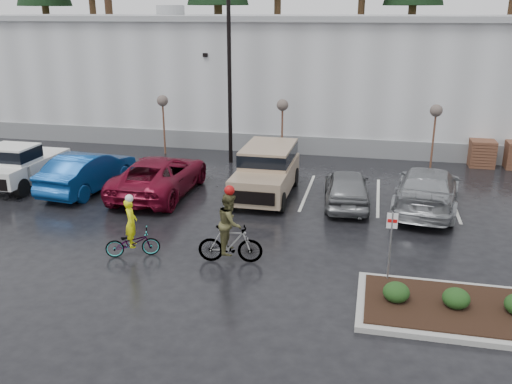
% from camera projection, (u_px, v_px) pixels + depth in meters
% --- Properties ---
extents(ground, '(120.00, 120.00, 0.00)m').
position_uv_depth(ground, '(256.00, 274.00, 16.12)').
color(ground, black).
rests_on(ground, ground).
extents(warehouse, '(60.50, 15.50, 7.20)m').
position_uv_depth(warehouse, '(329.00, 72.00, 35.32)').
color(warehouse, silver).
rests_on(warehouse, ground).
extents(wooded_ridge, '(80.00, 25.00, 6.00)m').
position_uv_depth(wooded_ridge, '(349.00, 56.00, 56.83)').
color(wooded_ridge, '#213F1A').
rests_on(wooded_ridge, ground).
extents(lamppost, '(0.50, 1.00, 9.22)m').
position_uv_depth(lamppost, '(229.00, 49.00, 26.24)').
color(lamppost, black).
rests_on(lamppost, ground).
extents(sapling_west, '(0.60, 0.60, 3.20)m').
position_uv_depth(sapling_west, '(163.00, 104.00, 28.93)').
color(sapling_west, '#4A2A1D').
rests_on(sapling_west, ground).
extents(sapling_mid, '(0.60, 0.60, 3.20)m').
position_uv_depth(sapling_mid, '(282.00, 108.00, 27.60)').
color(sapling_mid, '#4A2A1D').
rests_on(sapling_mid, ground).
extents(sapling_east, '(0.60, 0.60, 3.20)m').
position_uv_depth(sapling_east, '(436.00, 114.00, 26.06)').
color(sapling_east, '#4A2A1D').
rests_on(sapling_east, ground).
extents(pallet_stack_a, '(1.20, 1.20, 1.35)m').
position_uv_depth(pallet_stack_a, '(482.00, 153.00, 27.12)').
color(pallet_stack_a, '#4A2A1D').
rests_on(pallet_stack_a, ground).
extents(shrub_a, '(0.70, 0.70, 0.52)m').
position_uv_depth(shrub_a, '(396.00, 292.00, 14.24)').
color(shrub_a, '#123414').
rests_on(shrub_a, curb_island).
extents(shrub_b, '(0.70, 0.70, 0.52)m').
position_uv_depth(shrub_b, '(456.00, 298.00, 13.93)').
color(shrub_b, '#123414').
rests_on(shrub_b, curb_island).
extents(fire_lane_sign, '(0.30, 0.05, 2.20)m').
position_uv_depth(fire_lane_sign, '(391.00, 239.00, 15.08)').
color(fire_lane_sign, gray).
rests_on(fire_lane_sign, ground).
extents(pickup_white, '(2.10, 5.20, 1.96)m').
position_uv_depth(pickup_white, '(27.00, 162.00, 24.35)').
color(pickup_white, white).
rests_on(pickup_white, ground).
extents(car_blue, '(2.34, 5.31, 1.69)m').
position_uv_depth(car_blue, '(88.00, 171.00, 23.46)').
color(car_blue, navy).
rests_on(car_blue, ground).
extents(car_red, '(2.75, 5.93, 1.65)m').
position_uv_depth(car_red, '(160.00, 175.00, 22.95)').
color(car_red, maroon).
rests_on(car_red, ground).
extents(suv_tan, '(2.20, 5.10, 2.06)m').
position_uv_depth(suv_tan, '(266.00, 172.00, 22.63)').
color(suv_tan, tan).
rests_on(suv_tan, ground).
extents(car_grey, '(2.12, 4.48, 1.48)m').
position_uv_depth(car_grey, '(347.00, 187.00, 21.68)').
color(car_grey, slate).
rests_on(car_grey, ground).
extents(car_far_silver, '(3.11, 6.01, 1.67)m').
position_uv_depth(car_far_silver, '(427.00, 189.00, 21.19)').
color(car_far_silver, '#9A9DA1').
rests_on(car_far_silver, ground).
extents(cyclist_hivis, '(1.80, 1.20, 2.07)m').
position_uv_depth(cyclist_hivis, '(132.00, 237.00, 17.12)').
color(cyclist_hivis, '#3F3F44').
rests_on(cyclist_hivis, ground).
extents(cyclist_olive, '(1.99, 0.99, 2.51)m').
position_uv_depth(cyclist_olive, '(230.00, 235.00, 16.62)').
color(cyclist_olive, '#3F3F44').
rests_on(cyclist_olive, ground).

